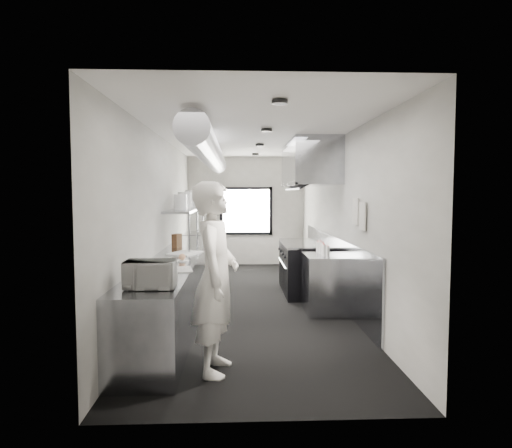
{
  "coord_description": "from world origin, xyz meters",
  "views": [
    {
      "loc": [
        -0.22,
        -7.48,
        1.86
      ],
      "look_at": [
        0.08,
        -0.2,
        1.35
      ],
      "focal_mm": 31.11,
      "sensor_mm": 36.0,
      "label": 1
    }
  ],
  "objects": [
    {
      "name": "plate_stack_c",
      "position": [
        -1.23,
        1.24,
        1.72
      ],
      "size": [
        0.27,
        0.27,
        0.3
      ],
      "primitive_type": "cylinder",
      "rotation": [
        0.0,
        0.0,
        0.37
      ],
      "color": "silver",
      "rests_on": "pass_shelf"
    },
    {
      "name": "service_window",
      "position": [
        0.0,
        3.96,
        1.4
      ],
      "size": [
        1.36,
        0.05,
        1.25
      ],
      "color": "white",
      "rests_on": "wall_back"
    },
    {
      "name": "squeeze_bottle_d",
      "position": [
        1.09,
        -0.55,
        1.0
      ],
      "size": [
        0.07,
        0.07,
        0.19
      ],
      "primitive_type": "cylinder",
      "rotation": [
        0.0,
        0.0,
        0.12
      ],
      "color": "silver",
      "rests_on": "bottle_station"
    },
    {
      "name": "plate_stack_a",
      "position": [
        -1.22,
        0.33,
        1.71
      ],
      "size": [
        0.24,
        0.24,
        0.27
      ],
      "primitive_type": "cylinder",
      "rotation": [
        0.0,
        0.0,
        0.03
      ],
      "color": "silver",
      "rests_on": "pass_shelf"
    },
    {
      "name": "newspaper",
      "position": [
        -0.97,
        -1.96,
        0.91
      ],
      "size": [
        0.41,
        0.48,
        0.01
      ],
      "primitive_type": "cube",
      "rotation": [
        0.0,
        0.0,
        0.19
      ],
      "color": "white",
      "rests_on": "prep_counter"
    },
    {
      "name": "squeeze_bottle_a",
      "position": [
        1.11,
        -1.02,
        0.99
      ],
      "size": [
        0.06,
        0.06,
        0.17
      ],
      "primitive_type": "cylinder",
      "rotation": [
        0.0,
        0.0,
        0.06
      ],
      "color": "silver",
      "rests_on": "bottle_station"
    },
    {
      "name": "floor",
      "position": [
        0.0,
        0.0,
        0.0
      ],
      "size": [
        3.0,
        8.0,
        0.01
      ],
      "primitive_type": "cube",
      "color": "black",
      "rests_on": "ground"
    },
    {
      "name": "notice_sheet_a",
      "position": [
        1.47,
        -1.2,
        1.6
      ],
      "size": [
        0.02,
        0.28,
        0.38
      ],
      "primitive_type": "cube",
      "color": "beige",
      "rests_on": "wall_right"
    },
    {
      "name": "wall_cladding",
      "position": [
        1.48,
        0.3,
        0.55
      ],
      "size": [
        0.03,
        5.5,
        1.1
      ],
      "primitive_type": "cube",
      "color": "gray",
      "rests_on": "wall_right"
    },
    {
      "name": "plate_stack_d",
      "position": [
        -1.18,
        1.64,
        1.75
      ],
      "size": [
        0.24,
        0.24,
        0.35
      ],
      "primitive_type": "cylinder",
      "rotation": [
        0.0,
        0.0,
        0.05
      ],
      "color": "silver",
      "rests_on": "pass_shelf"
    },
    {
      "name": "squeeze_bottle_c",
      "position": [
        1.11,
        -0.68,
        0.99
      ],
      "size": [
        0.06,
        0.06,
        0.18
      ],
      "primitive_type": "cylinder",
      "rotation": [
        0.0,
        0.0,
        -0.08
      ],
      "color": "silver",
      "rests_on": "bottle_station"
    },
    {
      "name": "wall_front",
      "position": [
        0.0,
        -4.0,
        1.4
      ],
      "size": [
        3.0,
        0.02,
        2.8
      ],
      "primitive_type": "cube",
      "color": "beige",
      "rests_on": "floor"
    },
    {
      "name": "small_plate",
      "position": [
        -1.01,
        -1.25,
        0.91
      ],
      "size": [
        0.19,
        0.19,
        0.02
      ],
      "primitive_type": "cylinder",
      "rotation": [
        0.0,
        0.0,
        -0.03
      ],
      "color": "silver",
      "rests_on": "prep_counter"
    },
    {
      "name": "exhaust_hood",
      "position": [
        1.1,
        0.7,
        2.39
      ],
      "size": [
        0.81,
        2.2,
        0.88
      ],
      "color": "gray",
      "rests_on": "ceiling"
    },
    {
      "name": "microwave",
      "position": [
        -1.11,
        -3.0,
        1.04
      ],
      "size": [
        0.47,
        0.36,
        0.28
      ],
      "primitive_type": "imported",
      "rotation": [
        0.0,
        0.0,
        0.01
      ],
      "color": "silver",
      "rests_on": "prep_counter"
    },
    {
      "name": "deli_tub_a",
      "position": [
        -1.35,
        -2.56,
        0.95
      ],
      "size": [
        0.19,
        0.19,
        0.11
      ],
      "primitive_type": "cylinder",
      "rotation": [
        0.0,
        0.0,
        0.35
      ],
      "color": "silver",
      "rests_on": "prep_counter"
    },
    {
      "name": "cutting_board",
      "position": [
        -1.06,
        -0.45,
        0.91
      ],
      "size": [
        0.6,
        0.66,
        0.02
      ],
      "primitive_type": "cube",
      "rotation": [
        0.0,
        0.0,
        -0.43
      ],
      "color": "silver",
      "rests_on": "prep_counter"
    },
    {
      "name": "ceiling",
      "position": [
        0.0,
        0.0,
        2.8
      ],
      "size": [
        3.0,
        8.0,
        0.01
      ],
      "primitive_type": "cube",
      "color": "silver",
      "rests_on": "wall_back"
    },
    {
      "name": "pass_shelf",
      "position": [
        -1.19,
        1.0,
        1.54
      ],
      "size": [
        0.45,
        3.0,
        0.68
      ],
      "color": "gray",
      "rests_on": "prep_counter"
    },
    {
      "name": "plate_stack_b",
      "position": [
        -1.2,
        0.74,
        1.73
      ],
      "size": [
        0.31,
        0.31,
        0.31
      ],
      "primitive_type": "cylinder",
      "rotation": [
        0.0,
        0.0,
        -0.34
      ],
      "color": "silver",
      "rests_on": "pass_shelf"
    },
    {
      "name": "wall_right",
      "position": [
        1.5,
        0.0,
        1.4
      ],
      "size": [
        0.02,
        8.0,
        2.8
      ],
      "primitive_type": "cube",
      "color": "beige",
      "rests_on": "floor"
    },
    {
      "name": "squeeze_bottle_b",
      "position": [
        1.09,
        -0.85,
        0.99
      ],
      "size": [
        0.07,
        0.07,
        0.18
      ],
      "primitive_type": "cylinder",
      "rotation": [
        0.0,
        0.0,
        -0.32
      ],
      "color": "silver",
      "rests_on": "bottle_station"
    },
    {
      "name": "wall_back",
      "position": [
        0.0,
        4.0,
        1.4
      ],
      "size": [
        3.0,
        0.02,
        2.8
      ],
      "primitive_type": "cube",
      "color": "beige",
      "rests_on": "floor"
    },
    {
      "name": "deli_tub_b",
      "position": [
        -1.27,
        -2.29,
        0.95
      ],
      "size": [
        0.17,
        0.17,
        0.09
      ],
      "primitive_type": "cylinder",
      "rotation": [
        0.0,
        0.0,
        -0.42
      ],
      "color": "silver",
      "rests_on": "prep_counter"
    },
    {
      "name": "squeeze_bottle_e",
      "position": [
        1.08,
        -0.4,
        0.98
      ],
      "size": [
        0.07,
        0.07,
        0.17
      ],
      "primitive_type": "cylinder",
      "rotation": [
        0.0,
        0.0,
        -0.28
      ],
      "color": "silver",
      "rests_on": "bottle_station"
    },
    {
      "name": "pastry",
      "position": [
        -1.01,
        -1.25,
        0.96
      ],
      "size": [
        0.09,
        0.09,
        0.09
      ],
      "primitive_type": "sphere",
      "color": "tan",
      "rests_on": "small_plate"
    },
    {
      "name": "prep_counter",
      "position": [
        -1.15,
        -0.5,
        0.45
      ],
      "size": [
        0.7,
        6.0,
        0.9
      ],
      "primitive_type": "cube",
      "color": "gray",
      "rests_on": "floor"
    },
    {
      "name": "hvac_duct",
      "position": [
        -0.7,
        0.4,
        2.55
      ],
      "size": [
        0.4,
        6.4,
        0.4
      ],
      "primitive_type": "cylinder",
      "rotation": [
        1.57,
        0.0,
        0.0
      ],
      "color": "#9B9CA3",
      "rests_on": "ceiling"
    },
    {
      "name": "notice_sheet_b",
      "position": [
        1.47,
        -1.55,
        1.55
      ],
      "size": [
        0.02,
        0.28,
        0.38
      ],
      "primitive_type": "cube",
      "color": "beige",
      "rests_on": "wall_right"
    },
    {
      "name": "wall_left",
      "position": [
        -1.5,
        0.0,
        1.4
      ],
      "size": [
        0.02,
        8.0,
        2.8
      ],
      "primitive_type": "cube",
      "color": "beige",
      "rests_on": "floor"
    },
    {
      "name": "far_work_table",
      "position": [
        -1.15,
        3.2,
        0.45
      ],
      "size": [
        0.7,
        1.2,
        0.9
      ],
      "primitive_type": "cube",
      "color": "gray",
      "rests_on": "floor"
    },
    {
      "name": "knife_block",
      "position": [
        -1.3,
        0.37,
        1.02
      ],
      "size": [
        0.16,
        0.24,
        0.24
      ],
      "primitive_type": "cube",
      "rotation": [
        0.0,
        0.0,
        -0.32
      ],
      "color": "#53361D",
      "rests_on": "prep_counter"
    },
    {
      "name": "bottle_station",
      "position": [
        1.15,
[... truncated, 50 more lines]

